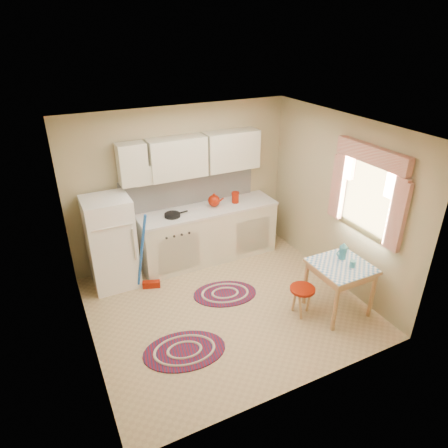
{
  "coord_description": "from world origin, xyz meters",
  "views": [
    {
      "loc": [
        -2.0,
        -4.01,
        3.56
      ],
      "look_at": [
        0.09,
        0.25,
        1.16
      ],
      "focal_mm": 32.0,
      "sensor_mm": 36.0,
      "label": 1
    }
  ],
  "objects_px": {
    "fridge": "(111,243)",
    "stool": "(301,301)",
    "base_cabinets": "(208,234)",
    "table": "(338,288)"
  },
  "relations": [
    {
      "from": "fridge",
      "to": "stool",
      "type": "distance_m",
      "value": 2.83
    },
    {
      "from": "base_cabinets",
      "to": "stool",
      "type": "distance_m",
      "value": 1.97
    },
    {
      "from": "fridge",
      "to": "base_cabinets",
      "type": "relative_size",
      "value": 0.62
    },
    {
      "from": "base_cabinets",
      "to": "table",
      "type": "xyz_separation_m",
      "value": [
        1.02,
        -2.02,
        -0.08
      ]
    },
    {
      "from": "base_cabinets",
      "to": "stool",
      "type": "relative_size",
      "value": 5.36
    },
    {
      "from": "table",
      "to": "stool",
      "type": "distance_m",
      "value": 0.53
    },
    {
      "from": "stool",
      "to": "fridge",
      "type": "bearing_deg",
      "value": 138.82
    },
    {
      "from": "fridge",
      "to": "table",
      "type": "height_order",
      "value": "fridge"
    },
    {
      "from": "base_cabinets",
      "to": "fridge",
      "type": "bearing_deg",
      "value": -178.18
    },
    {
      "from": "fridge",
      "to": "stool",
      "type": "height_order",
      "value": "fridge"
    }
  ]
}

